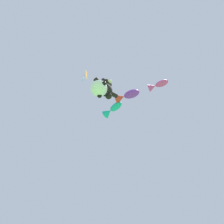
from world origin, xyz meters
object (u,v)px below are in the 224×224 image
object	(u,v)px
fish_kite_violet	(126,96)
soccer_ball_kite	(99,89)
fish_kite_magenta	(157,85)
diamond_kite	(86,75)
teddy_bear_kite	(106,88)
fish_kite_teal	(112,110)

from	to	relation	value
fish_kite_violet	soccer_ball_kite	bearing A→B (deg)	-173.30
fish_kite_magenta	diamond_kite	xyz separation A→B (m)	(-5.19, 3.69, 0.48)
teddy_bear_kite	soccer_ball_kite	world-z (taller)	teddy_bear_kite
teddy_bear_kite	fish_kite_teal	size ratio (longest dim) A/B	1.05
teddy_bear_kite	fish_kite_violet	xyz separation A→B (m)	(2.52, 0.24, 2.31)
fish_kite_magenta	diamond_kite	bearing A→B (deg)	144.57
fish_kite_violet	diamond_kite	size ratio (longest dim) A/B	0.99
soccer_ball_kite	fish_kite_teal	world-z (taller)	fish_kite_teal
soccer_ball_kite	diamond_kite	distance (m)	4.38
fish_kite_teal	diamond_kite	size ratio (longest dim) A/B	0.87
fish_kite_violet	diamond_kite	distance (m)	4.06
teddy_bear_kite	soccer_ball_kite	xyz separation A→B (m)	(-0.67, -0.14, -1.29)
fish_kite_violet	fish_kite_magenta	world-z (taller)	fish_kite_violet
soccer_ball_kite	diamond_kite	world-z (taller)	diamond_kite
fish_kite_teal	fish_kite_magenta	xyz separation A→B (m)	(1.38, -4.46, 0.31)
soccer_ball_kite	fish_kite_magenta	size ratio (longest dim) A/B	0.64
teddy_bear_kite	fish_kite_magenta	xyz separation A→B (m)	(3.83, -2.38, 2.31)
diamond_kite	soccer_ball_kite	bearing A→B (deg)	-64.41
fish_kite_violet	fish_kite_magenta	xyz separation A→B (m)	(1.30, -2.62, 0.00)
fish_kite_magenta	diamond_kite	distance (m)	6.38
soccer_ball_kite	fish_kite_magenta	bearing A→B (deg)	-26.52
soccer_ball_kite	fish_kite_teal	distance (m)	5.04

